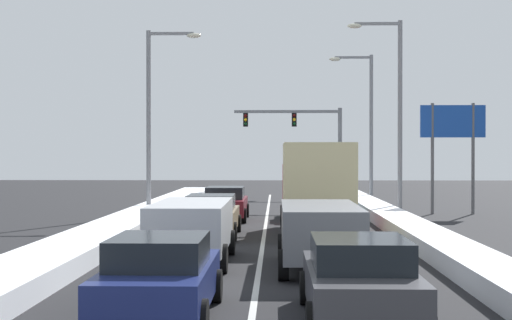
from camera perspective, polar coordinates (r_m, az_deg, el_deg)
name	(u,v)px	position (r m, az deg, el deg)	size (l,w,h in m)	color
ground_plane	(263,244)	(25.27, 0.52, -6.32)	(121.27, 121.27, 0.00)	black
lane_stripe_between_right_lane_and_center_lane	(265,230)	(29.91, 0.67, -5.26)	(0.14, 51.30, 0.01)	silver
snow_bank_right_shoulder	(400,223)	(30.27, 10.79, -4.70)	(1.46, 51.30, 0.53)	white
snow_bank_left_shoulder	(131,223)	(30.43, -9.39, -4.67)	(1.98, 51.30, 0.53)	white
sedan_charcoal_right_lane_nearest	(359,279)	(13.70, 7.76, -8.87)	(2.00, 4.50, 1.51)	#38383D
suv_gray_right_lane_second	(320,230)	(19.65, 4.83, -5.29)	(2.16, 4.90, 1.67)	slate
box_truck_right_lane_third	(316,184)	(27.65, 4.50, -1.79)	(2.53, 7.20, 3.36)	maroon
sedan_green_right_lane_fourth	(306,202)	(34.94, 3.75, -3.18)	(2.00, 4.50, 1.51)	#1E5633
sedan_navy_center_lane_nearest	(160,277)	(13.95, -7.22, -8.70)	(2.00, 4.50, 1.51)	navy
suv_silver_center_lane_second	(192,226)	(20.79, -4.85, -4.97)	(2.16, 4.90, 1.67)	#B7BABF
sedan_tan_center_lane_third	(211,215)	(27.52, -3.38, -4.17)	(2.00, 4.50, 1.51)	#937F60
sedan_maroon_center_lane_fourth	(225,203)	(34.15, -2.31, -3.27)	(2.00, 4.50, 1.51)	maroon
traffic_light_gantry	(307,132)	(53.13, 3.82, 2.09)	(7.54, 0.47, 6.20)	slate
street_lamp_right_near	(393,101)	(37.27, 10.28, 4.39)	(2.66, 0.36, 9.42)	gray
street_lamp_right_mid	(366,115)	(46.46, 8.24, 3.33)	(2.66, 0.36, 8.98)	gray
street_lamp_left_mid	(155,106)	(37.15, -7.56, 4.04)	(2.66, 0.36, 8.96)	gray
roadside_sign_right	(453,133)	(38.78, 14.57, 1.97)	(3.20, 0.16, 5.50)	#59595B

